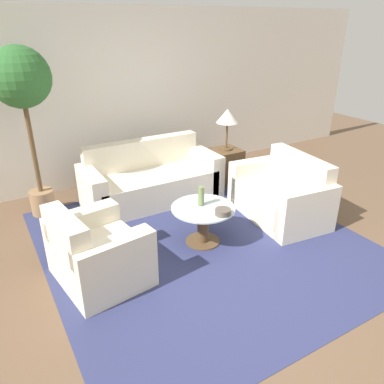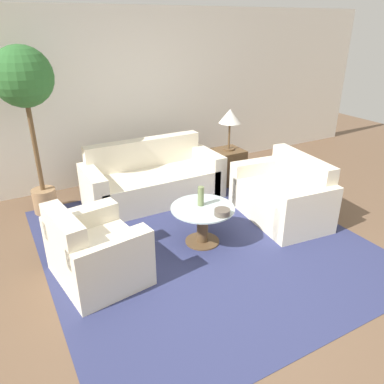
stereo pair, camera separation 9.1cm
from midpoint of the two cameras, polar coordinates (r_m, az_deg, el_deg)
The scene contains 12 objects.
ground_plane at distance 3.95m, azimuth 5.76°, elevation -12.58°, with size 14.00×14.00×0.00m, color brown.
wall_back at distance 6.02m, azimuth -10.89°, elevation 13.83°, with size 10.00×0.06×2.60m.
rug at distance 4.47m, azimuth 2.16°, elevation -7.56°, with size 3.48×3.64×0.01m.
sofa_main at distance 5.44m, azimuth -5.67°, elevation 1.76°, with size 1.93×0.84×0.83m.
armchair at distance 3.85m, azimuth -14.24°, elevation -9.25°, with size 0.89×1.02×0.80m.
loveseat at distance 5.06m, azimuth 14.36°, elevation -0.71°, with size 0.93×1.37×0.82m.
coffee_table at distance 4.32m, azimuth 2.22°, elevation -4.29°, with size 0.73×0.73×0.46m.
side_table at distance 6.02m, azimuth 5.92°, elevation 3.97°, with size 0.44×0.44×0.54m.
table_lamp at distance 5.80m, azimuth 6.26°, elevation 11.24°, with size 0.34×0.34×0.64m.
potted_plant at distance 5.01m, azimuth -23.67°, elevation 14.25°, with size 0.72×0.72×2.15m.
vase at distance 4.24m, azimuth 1.97°, elevation -0.63°, with size 0.07×0.07×0.23m.
bowl at distance 4.08m, azimuth 5.27°, elevation -3.09°, with size 0.17×0.17×0.07m.
Camera 2 is at (-1.82, -2.57, 2.38)m, focal length 35.00 mm.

